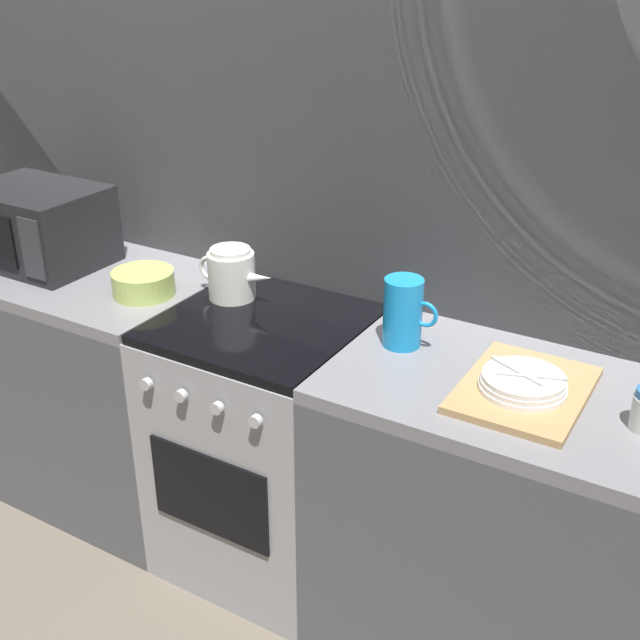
{
  "coord_description": "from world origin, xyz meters",
  "views": [
    {
      "loc": [
        1.25,
        -1.77,
        1.94
      ],
      "look_at": [
        0.2,
        0.0,
        0.95
      ],
      "focal_mm": 44.61,
      "sensor_mm": 36.0,
      "label": 1
    }
  ],
  "objects_px": {
    "dish_pile": "(524,387)",
    "kettle": "(232,274)",
    "mixing_bowl": "(143,283)",
    "pitcher": "(403,312)",
    "stove_unit": "(266,444)",
    "microwave": "(37,226)"
  },
  "relations": [
    {
      "from": "stove_unit",
      "to": "kettle",
      "type": "relative_size",
      "value": 3.16
    },
    {
      "from": "stove_unit",
      "to": "kettle",
      "type": "height_order",
      "value": "kettle"
    },
    {
      "from": "dish_pile",
      "to": "pitcher",
      "type": "bearing_deg",
      "value": 166.13
    },
    {
      "from": "stove_unit",
      "to": "pitcher",
      "type": "xyz_separation_m",
      "value": [
        0.43,
        0.07,
        0.55
      ]
    },
    {
      "from": "kettle",
      "to": "mixing_bowl",
      "type": "bearing_deg",
      "value": -153.99
    },
    {
      "from": "mixing_bowl",
      "to": "pitcher",
      "type": "distance_m",
      "value": 0.88
    },
    {
      "from": "stove_unit",
      "to": "microwave",
      "type": "distance_m",
      "value": 1.11
    },
    {
      "from": "kettle",
      "to": "dish_pile",
      "type": "distance_m",
      "value": 1.0
    },
    {
      "from": "stove_unit",
      "to": "pitcher",
      "type": "relative_size",
      "value": 4.5
    },
    {
      "from": "dish_pile",
      "to": "mixing_bowl",
      "type": "bearing_deg",
      "value": -179.46
    },
    {
      "from": "microwave",
      "to": "mixing_bowl",
      "type": "bearing_deg",
      "value": -3.74
    },
    {
      "from": "kettle",
      "to": "pitcher",
      "type": "height_order",
      "value": "pitcher"
    },
    {
      "from": "stove_unit",
      "to": "microwave",
      "type": "xyz_separation_m",
      "value": [
        -0.94,
        -0.0,
        0.59
      ]
    },
    {
      "from": "microwave",
      "to": "dish_pile",
      "type": "distance_m",
      "value": 1.76
    },
    {
      "from": "microwave",
      "to": "kettle",
      "type": "height_order",
      "value": "microwave"
    },
    {
      "from": "stove_unit",
      "to": "dish_pile",
      "type": "height_order",
      "value": "dish_pile"
    },
    {
      "from": "microwave",
      "to": "dish_pile",
      "type": "bearing_deg",
      "value": -0.69
    },
    {
      "from": "pitcher",
      "to": "dish_pile",
      "type": "distance_m",
      "value": 0.4
    },
    {
      "from": "stove_unit",
      "to": "mixing_bowl",
      "type": "height_order",
      "value": "mixing_bowl"
    },
    {
      "from": "mixing_bowl",
      "to": "dish_pile",
      "type": "xyz_separation_m",
      "value": [
        1.25,
        0.01,
        -0.02
      ]
    },
    {
      "from": "dish_pile",
      "to": "kettle",
      "type": "bearing_deg",
      "value": 173.37
    },
    {
      "from": "mixing_bowl",
      "to": "kettle",
      "type": "bearing_deg",
      "value": 26.01
    }
  ]
}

